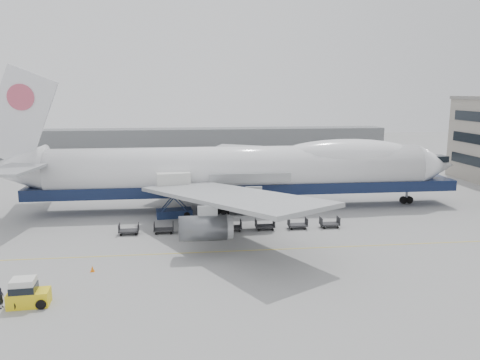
{
  "coord_description": "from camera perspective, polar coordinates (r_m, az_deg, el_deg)",
  "views": [
    {
      "loc": [
        -7.66,
        -52.35,
        16.39
      ],
      "look_at": [
        -0.68,
        6.0,
        5.27
      ],
      "focal_mm": 35.0,
      "sensor_mm": 36.0,
      "label": 1
    }
  ],
  "objects": [
    {
      "name": "dolly_1",
      "position": [
        55.94,
        -9.28,
        -5.9
      ],
      "size": [
        2.3,
        1.35,
        1.3
      ],
      "color": "#2D2D30",
      "rests_on": "ground"
    },
    {
      "name": "airliner",
      "position": [
        65.77,
        0.52,
        1.29
      ],
      "size": [
        67.0,
        55.3,
        19.98
      ],
      "color": "white",
      "rests_on": "ground"
    },
    {
      "name": "apron_line",
      "position": [
        49.75,
        2.44,
        -8.53
      ],
      "size": [
        60.0,
        0.15,
        0.01
      ],
      "primitive_type": "cube",
      "color": "gold",
      "rests_on": "ground"
    },
    {
      "name": "ground",
      "position": [
        55.39,
        1.44,
        -6.5
      ],
      "size": [
        260.0,
        260.0,
        0.0
      ],
      "primitive_type": "plane",
      "color": "gray",
      "rests_on": "ground"
    },
    {
      "name": "ground_worker",
      "position": [
        41.27,
        -27.15,
        -12.65
      ],
      "size": [
        0.47,
        0.66,
        1.69
      ],
      "primitive_type": "imported",
      "rotation": [
        0.0,
        0.0,
        1.46
      ],
      "color": "black",
      "rests_on": "ground"
    },
    {
      "name": "catering_truck",
      "position": [
        62.25,
        -8.09,
        -1.41
      ],
      "size": [
        4.87,
        3.6,
        6.02
      ],
      "rotation": [
        0.0,
        0.0,
        0.11
      ],
      "color": "#19274C",
      "rests_on": "ground"
    },
    {
      "name": "dolly_3",
      "position": [
        56.14,
        -1.01,
        -5.7
      ],
      "size": [
        2.3,
        1.35,
        1.3
      ],
      "color": "#2D2D30",
      "rests_on": "ground"
    },
    {
      "name": "traffic_cone",
      "position": [
        46.09,
        -17.56,
        -10.28
      ],
      "size": [
        0.39,
        0.39,
        0.58
      ],
      "rotation": [
        0.0,
        0.0,
        0.3
      ],
      "color": "orange",
      "rests_on": "ground"
    },
    {
      "name": "hangar",
      "position": [
        123.05,
        -7.9,
        4.6
      ],
      "size": [
        110.0,
        8.0,
        7.0
      ],
      "primitive_type": "cube",
      "color": "slate",
      "rests_on": "ground"
    },
    {
      "name": "dolly_5",
      "position": [
        57.48,
        7.03,
        -5.39
      ],
      "size": [
        2.3,
        1.35,
        1.3
      ],
      "color": "#2D2D30",
      "rests_on": "ground"
    },
    {
      "name": "dolly_4",
      "position": [
        56.67,
        3.05,
        -5.56
      ],
      "size": [
        2.3,
        1.35,
        1.3
      ],
      "color": "#2D2D30",
      "rests_on": "ground"
    },
    {
      "name": "dolly_0",
      "position": [
        56.27,
        -13.4,
        -5.96
      ],
      "size": [
        2.3,
        1.35,
        1.3
      ],
      "color": "#2D2D30",
      "rests_on": "ground"
    },
    {
      "name": "baggage_tug",
      "position": [
        40.78,
        -24.55,
        -12.49
      ],
      "size": [
        3.15,
        1.83,
        2.23
      ],
      "rotation": [
        0.0,
        0.0,
        0.06
      ],
      "color": "yellow",
      "rests_on": "ground"
    },
    {
      "name": "dolly_2",
      "position": [
        55.89,
        -5.14,
        -5.82
      ],
      "size": [
        2.3,
        1.35,
        1.3
      ],
      "color": "#2D2D30",
      "rests_on": "ground"
    },
    {
      "name": "dolly_6",
      "position": [
        58.55,
        10.87,
        -5.2
      ],
      "size": [
        2.3,
        1.35,
        1.3
      ],
      "color": "#2D2D30",
      "rests_on": "ground"
    }
  ]
}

